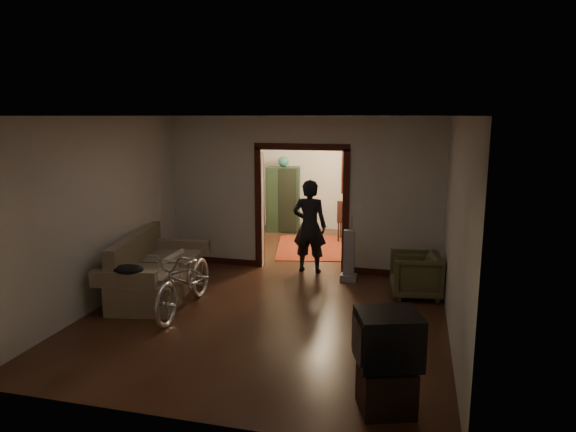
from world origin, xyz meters
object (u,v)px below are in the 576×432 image
(locker, at_px, (283,199))
(person, at_px, (310,226))
(sofa, at_px, (157,265))
(bicycle, at_px, (185,279))
(desk, at_px, (373,219))
(armchair, at_px, (415,275))

(locker, bearing_deg, person, -76.17)
(locker, bearing_deg, sofa, -107.93)
(bicycle, height_order, person, person)
(bicycle, xyz_separation_m, desk, (2.23, 5.50, -0.09))
(bicycle, xyz_separation_m, locker, (0.06, 5.44, 0.31))
(person, relative_size, locker, 1.07)
(sofa, relative_size, locker, 1.31)
(armchair, relative_size, desk, 0.73)
(bicycle, distance_m, armchair, 3.56)
(locker, bearing_deg, desk, -7.30)
(sofa, height_order, person, person)
(armchair, bearing_deg, desk, -173.66)
(person, height_order, locker, person)
(bicycle, distance_m, desk, 5.93)
(armchair, relative_size, person, 0.45)
(sofa, distance_m, locker, 4.97)
(armchair, distance_m, person, 2.13)
(bicycle, bearing_deg, desk, 66.04)
(sofa, distance_m, armchair, 4.08)
(sofa, bearing_deg, locker, 70.16)
(person, bearing_deg, locker, -64.88)
(person, distance_m, desk, 3.34)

